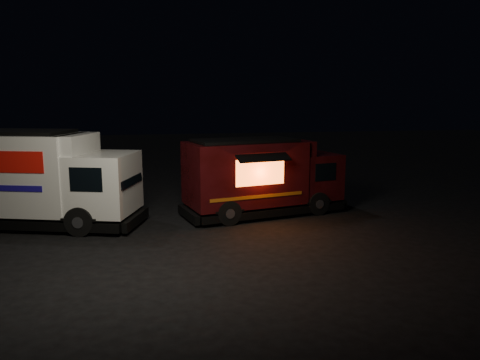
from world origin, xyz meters
TOP-DOWN VIEW (x-y plane):
  - ground at (0.00, 0.00)m, footprint 80.00×80.00m
  - white_truck at (-4.92, 1.72)m, footprint 7.27×4.30m
  - red_truck at (2.80, 1.79)m, footprint 6.22×3.41m

SIDE VIEW (x-z plane):
  - ground at x=0.00m, z-range 0.00..0.00m
  - red_truck at x=2.80m, z-range 0.00..2.74m
  - white_truck at x=-4.92m, z-range 0.00..3.12m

